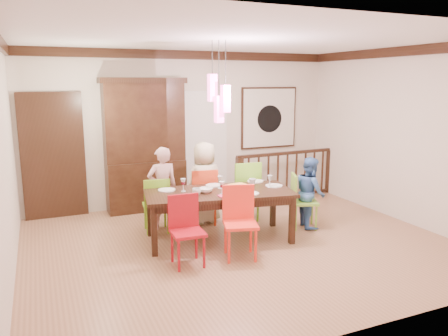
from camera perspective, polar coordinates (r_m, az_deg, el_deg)
name	(u,v)px	position (r m, az deg, el deg)	size (l,w,h in m)	color
floor	(241,244)	(6.50, 2.18, -9.85)	(6.00, 6.00, 0.00)	#916346
ceiling	(242,39)	(6.09, 2.40, 16.53)	(6.00, 6.00, 0.00)	white
wall_back	(185,129)	(8.44, -5.06, 5.16)	(6.00, 6.00, 0.00)	beige
wall_left	(3,161)	(5.56, -26.89, 0.82)	(5.00, 5.00, 0.00)	beige
wall_right	(404,136)	(7.89, 22.42, 3.93)	(5.00, 5.00, 0.00)	beige
crown_molding	(242,45)	(6.08, 2.39, 15.78)	(6.00, 5.00, 0.16)	black
panel_door	(53,158)	(8.03, -21.39, 1.23)	(1.04, 0.07, 2.24)	black
white_doorway	(203,148)	(8.57, -2.72, 2.59)	(0.97, 0.05, 2.22)	silver
painting	(269,118)	(9.11, 5.89, 6.53)	(1.25, 0.06, 1.25)	black
pendant_cluster	(219,98)	(6.24, -0.67, 9.12)	(0.27, 0.21, 1.14)	#EB469A
dining_table	(219,196)	(6.46, -0.64, -3.74)	(2.29, 1.33, 0.75)	black
chair_far_left	(156,200)	(6.95, -8.88, -4.21)	(0.44, 0.44, 0.88)	#649F1D
chair_far_mid	(202,192)	(7.23, -2.84, -3.16)	(0.48, 0.48, 0.94)	red
chair_far_right	(244,186)	(7.44, 2.59, -2.38)	(0.50, 0.50, 1.02)	#7BCC30
chair_near_left	(187,227)	(5.63, -4.79, -7.66)	(0.42, 0.42, 0.90)	#A30F1A
chair_near_mid	(240,218)	(5.84, 2.16, -6.58)	(0.54, 0.54, 0.96)	#F73222
chair_end_right	(305,197)	(7.15, 10.50, -3.78)	(0.52, 0.52, 0.88)	#74B033
china_hutch	(145,145)	(8.05, -10.31, 2.97)	(1.52, 0.46, 2.41)	black
balustrade	(287,174)	(8.91, 8.24, -0.78)	(2.32, 0.21, 0.96)	black
person_far_left	(162,188)	(7.03, -8.04, -2.62)	(0.49, 0.32, 1.33)	beige
person_far_mid	(205,183)	(7.26, -2.54, -1.94)	(0.67, 0.44, 1.37)	beige
person_end_right	(310,192)	(7.22, 11.19, -3.10)	(0.56, 0.44, 1.15)	#3E6DB0
serving_bowl	(239,187)	(6.51, 1.92, -2.55)	(0.29, 0.29, 0.07)	yellow
small_bowl	(206,190)	(6.36, -2.41, -2.93)	(0.21, 0.21, 0.07)	white
cup_left	(196,192)	(6.23, -3.61, -3.08)	(0.12, 0.12, 0.10)	silver
cup_right	(252,182)	(6.81, 3.73, -1.82)	(0.11, 0.11, 0.10)	silver
plate_far_left	(167,190)	(6.53, -7.48, -2.86)	(0.26, 0.26, 0.01)	white
plate_far_mid	(214,185)	(6.76, -1.28, -2.27)	(0.26, 0.26, 0.01)	white
plate_far_right	(255,181)	(7.06, 4.12, -1.72)	(0.26, 0.26, 0.01)	white
plate_near_left	(182,201)	(5.90, -5.55, -4.34)	(0.26, 0.26, 0.01)	white
plate_near_mid	(250,193)	(6.29, 3.42, -3.32)	(0.26, 0.26, 0.01)	white
plate_end_right	(274,186)	(6.78, 6.54, -2.30)	(0.26, 0.26, 0.01)	white
wine_glass_a	(183,185)	(6.43, -5.34, -2.23)	(0.08, 0.08, 0.19)	#590C19
wine_glass_b	(220,182)	(6.58, -0.53, -1.87)	(0.08, 0.08, 0.19)	silver
wine_glass_c	(222,188)	(6.23, -0.28, -2.63)	(0.08, 0.08, 0.19)	#590C19
wine_glass_d	(270,181)	(6.68, 5.99, -1.74)	(0.08, 0.08, 0.19)	silver
napkin	(225,196)	(6.14, 0.12, -3.66)	(0.18, 0.14, 0.01)	#D83359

